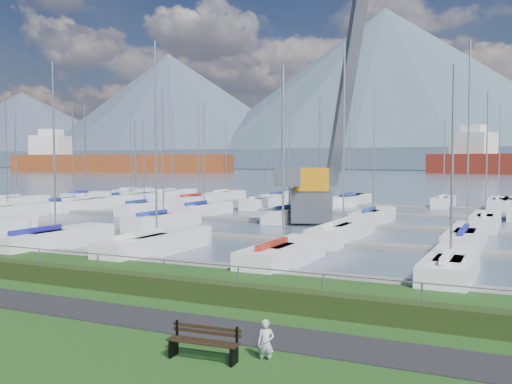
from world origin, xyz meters
The scene contains 11 objects.
path centered at (0.00, -3.00, 0.01)m, with size 160.00×2.00×0.04m, color black.
water centered at (0.00, 260.00, -0.40)m, with size 800.00×540.00×0.20m, color #48576A.
hedge centered at (0.00, -0.40, 0.35)m, with size 80.00×0.70×0.70m, color #223012.
fence centered at (0.00, 0.00, 1.20)m, with size 0.04×0.04×80.00m, color gray.
foothill centered at (0.00, 330.00, 6.00)m, with size 900.00×80.00×12.00m, color #475568.
docks centered at (0.00, 26.00, -0.22)m, with size 90.00×41.60×0.25m.
bench_right centered at (6.80, -5.32, 0.42)m, with size 1.82×0.54×0.85m.
person centered at (8.14, -4.70, 0.56)m, with size 0.41×0.27×1.12m, color #B9BAC1.
crane centered at (-1.40, 27.35, 5.33)m, with size 7.92×12.83×22.35m.
cargo_ship_west centered at (-151.18, 183.74, 3.56)m, with size 98.99×39.96×21.50m.
sailboat_fleet centered at (-1.91, 30.04, 5.37)m, with size 75.26×49.40×13.01m.
Camera 1 is at (13.62, -16.87, 4.75)m, focal length 40.00 mm.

